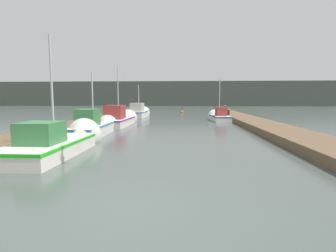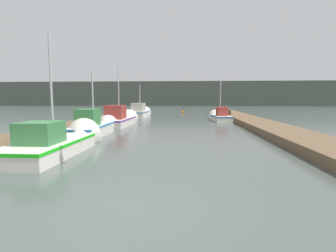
% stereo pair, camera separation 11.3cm
% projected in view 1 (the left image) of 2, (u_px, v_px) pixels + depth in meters
% --- Properties ---
extents(ground_plane, '(200.00, 200.00, 0.00)m').
position_uv_depth(ground_plane, '(132.00, 213.00, 4.69)').
color(ground_plane, '#47514C').
extents(dock_left, '(2.44, 40.00, 0.39)m').
position_uv_depth(dock_left, '(93.00, 122.00, 20.94)').
color(dock_left, brown).
rests_on(dock_left, ground_plane).
extents(dock_right, '(2.44, 40.00, 0.39)m').
position_uv_depth(dock_right, '(254.00, 122.00, 20.16)').
color(dock_right, brown).
rests_on(dock_right, ground_plane).
extents(distant_shore_ridge, '(120.00, 16.00, 6.50)m').
position_uv_depth(distant_shore_ridge, '(181.00, 94.00, 76.32)').
color(distant_shore_ridge, '#424C42').
rests_on(distant_shore_ridge, ground_plane).
extents(fishing_boat_0, '(1.81, 5.46, 4.89)m').
position_uv_depth(fishing_boat_0, '(61.00, 142.00, 10.15)').
color(fishing_boat_0, silver).
rests_on(fishing_boat_0, ground_plane).
extents(fishing_boat_1, '(1.50, 5.59, 3.81)m').
position_uv_depth(fishing_boat_1, '(95.00, 127.00, 14.78)').
color(fishing_boat_1, silver).
rests_on(fishing_boat_1, ground_plane).
extents(fishing_boat_2, '(1.80, 5.87, 5.02)m').
position_uv_depth(fishing_boat_2, '(120.00, 119.00, 20.31)').
color(fishing_boat_2, silver).
rests_on(fishing_boat_2, ground_plane).
extents(fishing_boat_3, '(1.61, 5.06, 4.17)m').
position_uv_depth(fishing_boat_3, '(218.00, 116.00, 24.31)').
color(fishing_boat_3, silver).
rests_on(fishing_boat_3, ground_plane).
extents(fishing_boat_4, '(1.77, 5.40, 3.94)m').
position_uv_depth(fishing_boat_4, '(139.00, 112.00, 29.23)').
color(fishing_boat_4, silver).
rests_on(fishing_boat_4, ground_plane).
extents(mooring_piling_1, '(0.35, 0.35, 0.98)m').
position_uv_depth(mooring_piling_1, '(33.00, 138.00, 10.24)').
color(mooring_piling_1, '#473523').
rests_on(mooring_piling_1, ground_plane).
extents(mooring_piling_2, '(0.28, 0.28, 0.98)m').
position_uv_depth(mooring_piling_2, '(229.00, 114.00, 25.94)').
color(mooring_piling_2, '#473523').
rests_on(mooring_piling_2, ground_plane).
extents(mooring_piling_3, '(0.27, 0.27, 1.31)m').
position_uv_depth(mooring_piling_3, '(225.00, 112.00, 27.00)').
color(mooring_piling_3, '#473523').
rests_on(mooring_piling_3, ground_plane).
extents(channel_buoy, '(0.44, 0.44, 0.94)m').
position_uv_depth(channel_buoy, '(182.00, 112.00, 36.46)').
color(channel_buoy, '#BF6513').
rests_on(channel_buoy, ground_plane).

